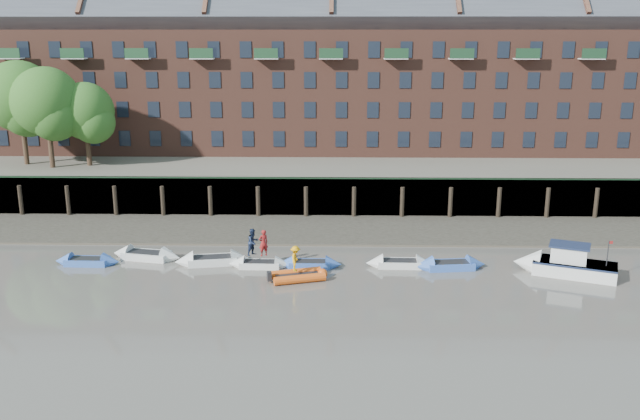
{
  "coord_description": "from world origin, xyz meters",
  "views": [
    {
      "loc": [
        0.27,
        -32.83,
        15.09
      ],
      "look_at": [
        -0.64,
        12.0,
        3.2
      ],
      "focal_mm": 38.0,
      "sensor_mm": 36.0,
      "label": 1
    }
  ],
  "objects_px": {
    "rowboat_5": "(400,263)",
    "motor_launch": "(558,264)",
    "person_rower_b": "(253,242)",
    "rowboat_3": "(260,264)",
    "rowboat_2": "(212,260)",
    "rowboat_6": "(450,265)",
    "person_rib_crew": "(295,259)",
    "rowboat_0": "(87,261)",
    "person_rower_a": "(263,243)",
    "rowboat_4": "(310,264)",
    "rowboat_1": "(147,255)",
    "rib_tender": "(300,276)"
  },
  "relations": [
    {
      "from": "rowboat_1",
      "to": "rowboat_5",
      "type": "bearing_deg",
      "value": 7.61
    },
    {
      "from": "rowboat_2",
      "to": "person_rib_crew",
      "type": "bearing_deg",
      "value": -36.82
    },
    {
      "from": "rowboat_2",
      "to": "rib_tender",
      "type": "bearing_deg",
      "value": -35.78
    },
    {
      "from": "rowboat_5",
      "to": "person_rower_a",
      "type": "distance_m",
      "value": 9.08
    },
    {
      "from": "rowboat_5",
      "to": "person_rower_b",
      "type": "height_order",
      "value": "person_rower_b"
    },
    {
      "from": "rowboat_3",
      "to": "rowboat_6",
      "type": "bearing_deg",
      "value": 1.28
    },
    {
      "from": "rowboat_0",
      "to": "rowboat_4",
      "type": "relative_size",
      "value": 1.04
    },
    {
      "from": "rowboat_2",
      "to": "person_rower_b",
      "type": "distance_m",
      "value": 3.21
    },
    {
      "from": "rowboat_6",
      "to": "motor_launch",
      "type": "xyz_separation_m",
      "value": [
        6.72,
        -0.74,
        0.42
      ]
    },
    {
      "from": "rowboat_0",
      "to": "person_rower_a",
      "type": "height_order",
      "value": "person_rower_a"
    },
    {
      "from": "motor_launch",
      "to": "person_rower_b",
      "type": "bearing_deg",
      "value": 19.18
    },
    {
      "from": "rowboat_6",
      "to": "person_rower_b",
      "type": "relative_size",
      "value": 2.69
    },
    {
      "from": "motor_launch",
      "to": "person_rower_b",
      "type": "distance_m",
      "value": 19.69
    },
    {
      "from": "rowboat_1",
      "to": "rowboat_5",
      "type": "distance_m",
      "value": 17.19
    },
    {
      "from": "rowboat_2",
      "to": "person_rib_crew",
      "type": "relative_size",
      "value": 3.16
    },
    {
      "from": "rowboat_4",
      "to": "person_rib_crew",
      "type": "height_order",
      "value": "person_rib_crew"
    },
    {
      "from": "rowboat_3",
      "to": "rowboat_5",
      "type": "distance_m",
      "value": 9.22
    },
    {
      "from": "person_rib_crew",
      "to": "motor_launch",
      "type": "bearing_deg",
      "value": -81.37
    },
    {
      "from": "rowboat_5",
      "to": "motor_launch",
      "type": "distance_m",
      "value": 10.07
    },
    {
      "from": "rowboat_0",
      "to": "rowboat_1",
      "type": "height_order",
      "value": "rowboat_1"
    },
    {
      "from": "rowboat_4",
      "to": "rowboat_3",
      "type": "bearing_deg",
      "value": -177.61
    },
    {
      "from": "rowboat_1",
      "to": "rib_tender",
      "type": "relative_size",
      "value": 1.4
    },
    {
      "from": "person_rower_a",
      "to": "person_rib_crew",
      "type": "height_order",
      "value": "person_rower_a"
    },
    {
      "from": "rowboat_2",
      "to": "rowboat_6",
      "type": "xyz_separation_m",
      "value": [
        15.74,
        -0.64,
        -0.01
      ]
    },
    {
      "from": "rowboat_2",
      "to": "person_rower_a",
      "type": "bearing_deg",
      "value": -19.82
    },
    {
      "from": "rowboat_1",
      "to": "person_rower_b",
      "type": "height_order",
      "value": "person_rower_b"
    },
    {
      "from": "rowboat_2",
      "to": "person_rower_b",
      "type": "relative_size",
      "value": 2.86
    },
    {
      "from": "rowboat_1",
      "to": "person_rower_b",
      "type": "xyz_separation_m",
      "value": [
        7.51,
        -1.42,
        1.45
      ]
    },
    {
      "from": "rowboat_4",
      "to": "person_rower_a",
      "type": "relative_size",
      "value": 2.38
    },
    {
      "from": "rowboat_1",
      "to": "rowboat_6",
      "type": "xyz_separation_m",
      "value": [
        20.42,
        -1.58,
        -0.01
      ]
    },
    {
      "from": "person_rower_b",
      "to": "rowboat_6",
      "type": "bearing_deg",
      "value": -50.82
    },
    {
      "from": "rib_tender",
      "to": "person_rower_a",
      "type": "bearing_deg",
      "value": 120.69
    },
    {
      "from": "person_rower_a",
      "to": "motor_launch",
      "type": "bearing_deg",
      "value": 146.4
    },
    {
      "from": "rowboat_3",
      "to": "rowboat_5",
      "type": "bearing_deg",
      "value": 3.27
    },
    {
      "from": "motor_launch",
      "to": "person_rower_a",
      "type": "xyz_separation_m",
      "value": [
        -18.96,
        0.8,
        1.02
      ]
    },
    {
      "from": "rowboat_3",
      "to": "rib_tender",
      "type": "relative_size",
      "value": 1.13
    },
    {
      "from": "rowboat_3",
      "to": "person_rower_b",
      "type": "bearing_deg",
      "value": 163.4
    },
    {
      "from": "person_rower_b",
      "to": "person_rib_crew",
      "type": "height_order",
      "value": "person_rower_b"
    },
    {
      "from": "person_rower_b",
      "to": "person_rower_a",
      "type": "bearing_deg",
      "value": -58.84
    },
    {
      "from": "rowboat_4",
      "to": "person_rower_b",
      "type": "distance_m",
      "value": 4.0
    },
    {
      "from": "rib_tender",
      "to": "motor_launch",
      "type": "xyz_separation_m",
      "value": [
        16.47,
        1.47,
        0.39
      ]
    },
    {
      "from": "motor_launch",
      "to": "person_rower_a",
      "type": "height_order",
      "value": "person_rower_a"
    },
    {
      "from": "motor_launch",
      "to": "rowboat_4",
      "type": "bearing_deg",
      "value": 18.72
    },
    {
      "from": "rowboat_5",
      "to": "person_rib_crew",
      "type": "height_order",
      "value": "person_rib_crew"
    },
    {
      "from": "rowboat_5",
      "to": "motor_launch",
      "type": "bearing_deg",
      "value": -4.77
    },
    {
      "from": "motor_launch",
      "to": "rowboat_3",
      "type": "bearing_deg",
      "value": 19.53
    },
    {
      "from": "rowboat_3",
      "to": "person_rib_crew",
      "type": "relative_size",
      "value": 2.53
    },
    {
      "from": "rowboat_1",
      "to": "person_rower_b",
      "type": "bearing_deg",
      "value": 1.08
    },
    {
      "from": "motor_launch",
      "to": "person_rib_crew",
      "type": "distance_m",
      "value": 16.82
    },
    {
      "from": "rowboat_2",
      "to": "motor_launch",
      "type": "bearing_deg",
      "value": -13.85
    }
  ]
}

